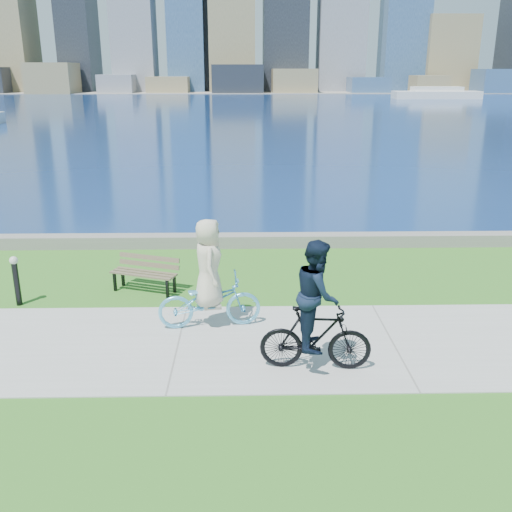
{
  "coord_description": "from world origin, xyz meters",
  "views": [
    {
      "loc": [
        1.24,
        -9.54,
        4.86
      ],
      "look_at": [
        1.49,
        1.93,
        1.1
      ],
      "focal_mm": 40.0,
      "sensor_mm": 36.0,
      "label": 1
    }
  ],
  "objects_px": {
    "bollard_lamp": "(16,277)",
    "cyclist_man": "(316,317)",
    "cyclist_woman": "(209,288)",
    "park_bench": "(146,270)"
  },
  "relations": [
    {
      "from": "bollard_lamp",
      "to": "cyclist_man",
      "type": "distance_m",
      "value": 6.75
    },
    {
      "from": "bollard_lamp",
      "to": "cyclist_woman",
      "type": "distance_m",
      "value": 4.37
    },
    {
      "from": "park_bench",
      "to": "cyclist_man",
      "type": "xyz_separation_m",
      "value": [
        3.45,
        -3.72,
        0.49
      ]
    },
    {
      "from": "cyclist_woman",
      "to": "cyclist_man",
      "type": "distance_m",
      "value": 2.55
    },
    {
      "from": "cyclist_woman",
      "to": "cyclist_man",
      "type": "bearing_deg",
      "value": -139.72
    },
    {
      "from": "cyclist_man",
      "to": "bollard_lamp",
      "type": "bearing_deg",
      "value": 69.15
    },
    {
      "from": "park_bench",
      "to": "cyclist_man",
      "type": "bearing_deg",
      "value": -27.04
    },
    {
      "from": "bollard_lamp",
      "to": "cyclist_man",
      "type": "relative_size",
      "value": 0.49
    },
    {
      "from": "bollard_lamp",
      "to": "cyclist_woman",
      "type": "relative_size",
      "value": 0.51
    },
    {
      "from": "park_bench",
      "to": "cyclist_woman",
      "type": "bearing_deg",
      "value": -31.62
    }
  ]
}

